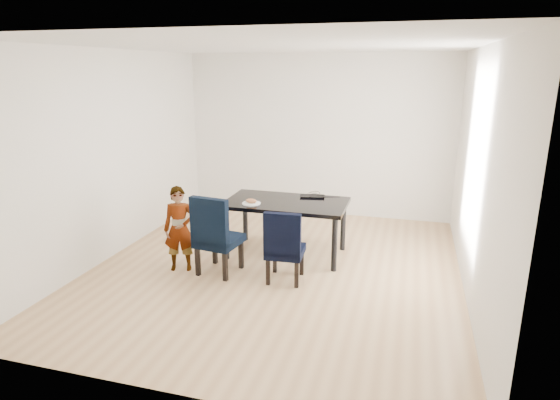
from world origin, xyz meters
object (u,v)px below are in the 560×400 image
(chair_left, at_px, (219,234))
(plate, at_px, (251,203))
(dining_table, at_px, (286,228))
(chair_right, at_px, (285,245))
(laptop, at_px, (312,195))
(child, at_px, (180,229))

(chair_left, bearing_deg, plate, 73.80)
(dining_table, height_order, chair_right, chair_right)
(dining_table, bearing_deg, laptop, 51.11)
(child, bearing_deg, plate, 20.10)
(chair_right, height_order, child, child)
(chair_right, bearing_deg, dining_table, 101.10)
(dining_table, bearing_deg, child, -143.67)
(chair_right, bearing_deg, plate, 135.00)
(dining_table, distance_m, chair_left, 1.02)
(plate, bearing_deg, chair_left, -113.68)
(chair_right, xyz_separation_m, child, (-1.34, -0.06, 0.09))
(plate, height_order, laptop, laptop)
(child, distance_m, plate, 0.97)
(plate, bearing_deg, chair_right, -41.56)
(chair_right, distance_m, laptop, 1.18)
(dining_table, distance_m, chair_right, 0.81)
(chair_left, distance_m, child, 0.50)
(child, relative_size, plate, 4.40)
(laptop, bearing_deg, dining_table, 42.67)
(child, bearing_deg, chair_left, -12.35)
(child, height_order, plate, child)
(dining_table, distance_m, plate, 0.61)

